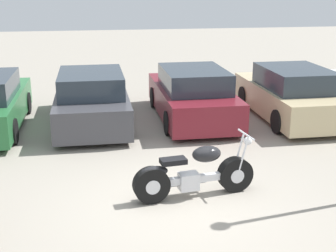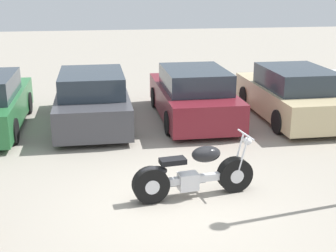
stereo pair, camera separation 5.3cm
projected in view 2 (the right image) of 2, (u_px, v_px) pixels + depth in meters
The scene contains 5 objects.
ground_plane at pixel (178, 202), 8.00m from camera, with size 60.00×60.00×0.00m, color gray.
motorcycle at pixel (193, 174), 8.10m from camera, with size 2.19×0.69×1.06m.
parked_car_dark_grey at pixel (93, 100), 12.23m from camera, with size 1.89×4.31×1.42m.
parked_car_maroon at pixel (193, 96), 12.66m from camera, with size 1.89×4.31×1.42m.
parked_car_champagne at pixel (292, 95), 12.76m from camera, with size 1.89×4.31×1.42m.
Camera 2 is at (-1.31, -7.14, 3.62)m, focal length 50.00 mm.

